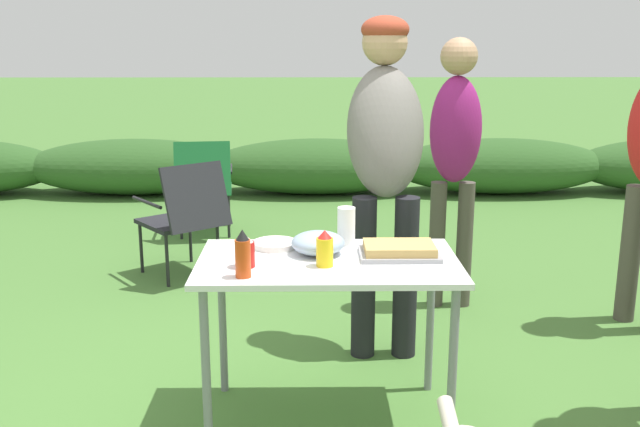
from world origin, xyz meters
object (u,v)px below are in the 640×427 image
(folding_table, at_px, (328,277))
(food_tray, at_px, (399,250))
(standing_person_in_navy_coat, at_px, (455,145))
(mustard_bottle, at_px, (325,249))
(mixing_bowl, at_px, (318,243))
(camp_chair_green_behind_table, at_px, (185,213))
(camp_chair_near_hedge, at_px, (204,182))
(standing_person_in_gray_fleece, at_px, (385,146))
(paper_cup_stack, at_px, (346,226))
(hot_sauce_bottle, at_px, (243,255))
(plate_stack, at_px, (275,244))
(ketchup_bottle, at_px, (245,252))

(folding_table, bearing_deg, food_tray, 8.47)
(standing_person_in_navy_coat, bearing_deg, food_tray, -107.95)
(food_tray, xyz_separation_m, mustard_bottle, (-0.32, -0.13, 0.05))
(mixing_bowl, height_order, mustard_bottle, mustard_bottle)
(camp_chair_green_behind_table, bearing_deg, folding_table, -102.58)
(standing_person_in_navy_coat, distance_m, camp_chair_near_hedge, 2.51)
(food_tray, bearing_deg, standing_person_in_gray_fleece, 89.38)
(paper_cup_stack, relative_size, camp_chair_near_hedge, 0.21)
(paper_cup_stack, xyz_separation_m, standing_person_in_navy_coat, (0.71, 1.17, 0.20))
(mustard_bottle, relative_size, camp_chair_near_hedge, 0.18)
(hot_sauce_bottle, bearing_deg, paper_cup_stack, 46.49)
(mixing_bowl, xyz_separation_m, mustard_bottle, (0.03, -0.17, 0.02))
(mixing_bowl, distance_m, standing_person_in_navy_coat, 1.57)
(camp_chair_near_hedge, bearing_deg, standing_person_in_gray_fleece, -66.52)
(plate_stack, distance_m, mixing_bowl, 0.22)
(mixing_bowl, height_order, paper_cup_stack, paper_cup_stack)
(mustard_bottle, bearing_deg, folding_table, 79.14)
(ketchup_bottle, bearing_deg, mixing_bowl, 30.64)
(plate_stack, distance_m, hot_sauce_bottle, 0.43)
(plate_stack, height_order, mixing_bowl, mixing_bowl)
(plate_stack, bearing_deg, ketchup_bottle, -110.89)
(folding_table, relative_size, ketchup_bottle, 8.14)
(food_tray, xyz_separation_m, hot_sauce_bottle, (-0.64, -0.27, 0.07))
(plate_stack, distance_m, camp_chair_green_behind_table, 1.93)
(standing_person_in_gray_fleece, bearing_deg, camp_chair_green_behind_table, 137.90)
(ketchup_bottle, xyz_separation_m, camp_chair_near_hedge, (-0.64, 3.16, -0.34))
(ketchup_bottle, relative_size, standing_person_in_navy_coat, 0.08)
(ketchup_bottle, bearing_deg, paper_cup_stack, 36.64)
(plate_stack, height_order, ketchup_bottle, ketchup_bottle)
(folding_table, distance_m, standing_person_in_navy_coat, 1.65)
(folding_table, bearing_deg, paper_cup_stack, 69.04)
(paper_cup_stack, xyz_separation_m, standing_person_in_gray_fleece, (0.23, 0.56, 0.28))
(paper_cup_stack, relative_size, camp_chair_green_behind_table, 0.21)
(camp_chair_green_behind_table, bearing_deg, paper_cup_stack, -97.54)
(food_tray, xyz_separation_m, paper_cup_stack, (-0.22, 0.18, 0.06))
(mixing_bowl, distance_m, mustard_bottle, 0.17)
(ketchup_bottle, xyz_separation_m, standing_person_in_gray_fleece, (0.65, 0.88, 0.30))
(ketchup_bottle, distance_m, hot_sauce_bottle, 0.13)
(standing_person_in_navy_coat, bearing_deg, mustard_bottle, -116.68)
(paper_cup_stack, height_order, hot_sauce_bottle, hot_sauce_bottle)
(mustard_bottle, distance_m, hot_sauce_bottle, 0.35)
(paper_cup_stack, bearing_deg, standing_person_in_navy_coat, 58.60)
(paper_cup_stack, height_order, standing_person_in_gray_fleece, standing_person_in_gray_fleece)
(hot_sauce_bottle, bearing_deg, camp_chair_near_hedge, 101.07)
(standing_person_in_gray_fleece, bearing_deg, mixing_bowl, -116.13)
(food_tray, relative_size, camp_chair_green_behind_table, 0.41)
(hot_sauce_bottle, bearing_deg, standing_person_in_navy_coat, 54.85)
(mixing_bowl, distance_m, hot_sauce_bottle, 0.43)
(folding_table, relative_size, food_tray, 3.25)
(standing_person_in_gray_fleece, relative_size, camp_chair_green_behind_table, 2.12)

